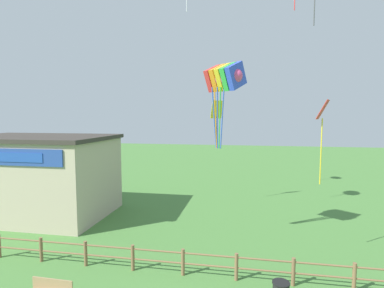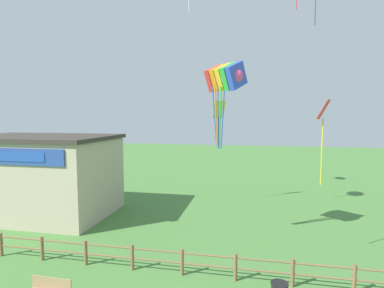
% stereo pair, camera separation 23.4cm
% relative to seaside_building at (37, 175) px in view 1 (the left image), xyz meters
% --- Properties ---
extents(wooden_fence, '(16.79, 0.14, 1.06)m').
position_rel_seaside_building_xyz_m(wooden_fence, '(10.60, -5.54, -1.93)').
color(wooden_fence, brown).
rests_on(wooden_fence, ground_plane).
extents(seaside_building, '(9.16, 5.98, 5.04)m').
position_rel_seaside_building_xyz_m(seaside_building, '(0.00, 0.00, 0.00)').
color(seaside_building, '#B7A88E').
rests_on(seaside_building, ground_plane).
extents(kite_rainbow_parafoil, '(2.36, 2.23, 4.14)m').
position_rel_seaside_building_xyz_m(kite_rainbow_parafoil, '(11.93, -2.02, 5.56)').
color(kite_rainbow_parafoil, '#E54C8C').
extents(kite_red_diamond, '(0.66, 0.78, 3.64)m').
position_rel_seaside_building_xyz_m(kite_red_diamond, '(16.15, -3.05, 3.34)').
color(kite_red_diamond, red).
extents(kite_yellow_diamond, '(0.90, 0.81, 3.12)m').
position_rel_seaside_building_xyz_m(kite_yellow_diamond, '(10.95, 4.31, 3.92)').
color(kite_yellow_diamond, yellow).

